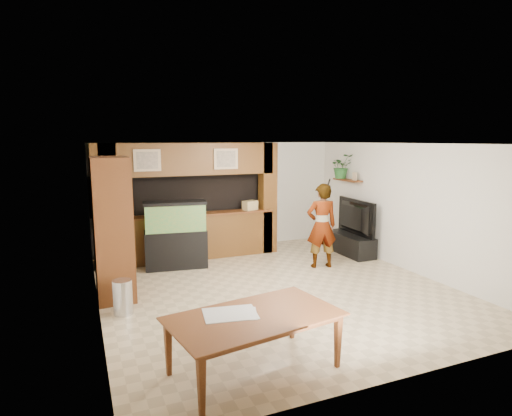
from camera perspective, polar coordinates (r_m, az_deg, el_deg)
name	(u,v)px	position (r m, az deg, el deg)	size (l,w,h in m)	color
floor	(275,288)	(7.91, 2.53, -10.64)	(6.50, 6.50, 0.00)	tan
ceiling	(276,144)	(7.44, 2.68, 8.55)	(6.50, 6.50, 0.00)	white
wall_back	(219,196)	(10.56, -4.94, 1.62)	(6.00, 6.00, 0.00)	silver
wall_left	(95,232)	(6.87, -20.70, -3.00)	(6.50, 6.50, 0.00)	silver
wall_right	(409,208)	(9.24, 19.68, 0.04)	(6.50, 6.50, 0.00)	silver
partition	(187,201)	(9.72, -9.16, 0.97)	(4.20, 0.99, 2.60)	brown
wall_clock	(92,186)	(7.77, -20.98, 2.81)	(0.05, 0.25, 0.25)	black
wall_shelf	(348,180)	(10.61, 12.11, 3.66)	(0.25, 0.90, 0.04)	brown
pantry_cabinet	(113,228)	(7.58, -18.59, -2.60)	(0.60, 0.98, 2.39)	brown
trash_can	(123,297)	(7.03, -17.34, -11.28)	(0.30, 0.30, 0.54)	#B2B2B7
aquarium	(176,236)	(9.08, -10.66, -3.64)	(1.27, 0.48, 1.41)	black
tv_stand	(350,244)	(10.36, 12.40, -4.71)	(0.51, 1.40, 0.47)	black
television	(351,217)	(10.23, 12.53, -1.20)	(1.43, 0.19, 0.82)	black
photo_frame	(355,176)	(10.37, 13.02, 4.14)	(0.03, 0.14, 0.19)	tan
potted_plant	(341,166)	(10.76, 11.33, 5.47)	(0.54, 0.47, 0.60)	#245A25
person	(322,226)	(9.05, 8.73, -2.35)	(0.65, 0.43, 1.78)	#8D714D
microphone	(329,182)	(8.80, 9.70, 3.42)	(0.03, 0.03, 0.15)	black
dining_table	(256,345)	(5.15, 0.03, -17.76)	(1.95, 1.09, 0.69)	brown
newspaper_a	(235,314)	(5.07, -2.88, -13.93)	(0.51, 0.37, 0.01)	silver
newspaper_b	(230,314)	(5.07, -3.47, -13.89)	(0.61, 0.44, 0.01)	silver
counter_box	(250,205)	(10.01, -0.80, 0.36)	(0.32, 0.22, 0.22)	tan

